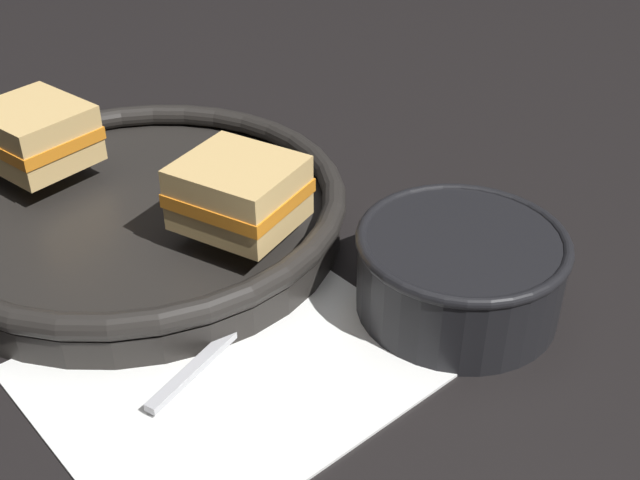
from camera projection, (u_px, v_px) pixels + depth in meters
ground_plane at (359, 321)px, 0.54m from camera, size 4.00×4.00×0.00m
napkin at (232, 367)px, 0.50m from camera, size 0.24×0.21×0.00m
soup_bowl at (460, 268)px, 0.53m from camera, size 0.14×0.14×0.06m
spoon at (249, 317)px, 0.53m from camera, size 0.14×0.07×0.01m
skillet at (136, 212)px, 0.62m from camera, size 0.37×0.38×0.04m
sandwich_near_left at (36, 134)px, 0.63m from camera, size 0.09×0.09×0.05m
sandwich_near_right at (239, 193)px, 0.55m from camera, size 0.10×0.10×0.05m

